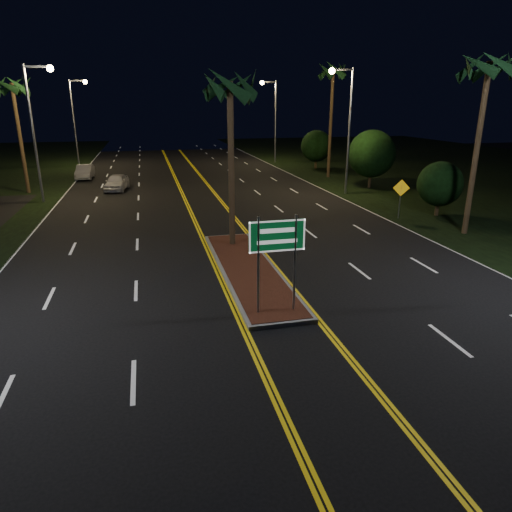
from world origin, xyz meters
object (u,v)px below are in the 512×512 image
object	(u,v)px
median_island	(248,270)
palm_median	(230,87)
streetlight_left_mid	(37,118)
streetlight_right_mid	(345,117)
highway_sign	(277,245)
streetlight_left_far	(77,113)
palm_right_near	(489,68)
shrub_far	(316,146)
palm_right_far	(333,73)
car_near	(117,181)
car_far	(85,171)
streetlight_right_far	(272,112)
shrub_mid	(372,154)
shrub_near	(440,184)
warning_sign	(401,194)
palm_left_far	(12,87)

from	to	relation	value
median_island	palm_median	bearing A→B (deg)	90.00
streetlight_left_mid	streetlight_right_mid	size ratio (longest dim) A/B	1.00
highway_sign	streetlight_left_mid	world-z (taller)	streetlight_left_mid
streetlight_left_far	palm_median	xyz separation A→B (m)	(10.61, -33.50, 1.62)
palm_median	highway_sign	bearing A→B (deg)	-90.00
palm_right_near	streetlight_left_far	bearing A→B (deg)	124.21
palm_median	shrub_far	xyz separation A→B (m)	(13.80, 25.50, -4.94)
streetlight_right_mid	palm_right_far	xyz separation A→B (m)	(2.19, 8.00, 3.49)
car_near	shrub_far	bearing A→B (deg)	32.60
shrub_far	car_far	size ratio (longest dim) A/B	0.90
streetlight_right_far	shrub_mid	bearing A→B (deg)	-79.34
shrub_far	car_far	xyz separation A→B (m)	(-23.09, -1.65, -1.61)
streetlight_left_far	shrub_mid	size ratio (longest dim) A/B	1.95
shrub_mid	car_far	distance (m)	25.57
car_far	shrub_near	bearing A→B (deg)	-40.37
palm_median	shrub_mid	world-z (taller)	palm_median
shrub_near	shrub_far	distance (m)	22.01
highway_sign	streetlight_right_far	xyz separation A→B (m)	(10.61, 39.20, 3.25)
streetlight_right_far	shrub_far	distance (m)	7.56
palm_median	palm_right_far	xyz separation A→B (m)	(12.80, 19.50, 1.87)
palm_right_far	car_far	bearing A→B (deg)	168.86
median_island	streetlight_right_mid	bearing A→B (deg)	54.72
streetlight_left_far	car_far	world-z (taller)	streetlight_left_far
car_far	warning_sign	bearing A→B (deg)	-44.22
shrub_far	car_far	distance (m)	23.21
shrub_near	streetlight_left_far	bearing A→B (deg)	128.79
streetlight_left_mid	palm_left_far	size ratio (longest dim) A/B	1.02
palm_median	shrub_near	bearing A→B (deg)	14.53
median_island	shrub_mid	xyz separation A→B (m)	(14.00, 17.00, 2.64)
streetlight_left_mid	streetlight_right_mid	bearing A→B (deg)	-5.38
streetlight_left_far	car_near	world-z (taller)	streetlight_left_far
streetlight_left_far	streetlight_left_mid	bearing A→B (deg)	-90.00
palm_left_far	palm_right_far	xyz separation A→B (m)	(25.60, 2.00, 1.40)
highway_sign	shrub_far	bearing A→B (deg)	67.43
palm_right_far	shrub_near	size ratio (longest dim) A/B	3.12
streetlight_left_mid	shrub_far	distance (m)	27.40
streetlight_left_mid	shrub_far	size ratio (longest dim) A/B	2.27
streetlight_left_mid	warning_sign	xyz separation A→B (m)	(21.41, -10.18, -4.14)
palm_right_far	streetlight_left_mid	bearing A→B (deg)	-165.63
shrub_mid	shrub_far	size ratio (longest dim) A/B	1.17
highway_sign	streetlight_right_mid	xyz separation A→B (m)	(10.61, 19.20, 3.25)
warning_sign	car_near	bearing A→B (deg)	157.99
streetlight_left_mid	shrub_near	bearing A→B (deg)	-22.52
streetlight_left_mid	streetlight_right_mid	world-z (taller)	same
median_island	palm_median	size ratio (longest dim) A/B	1.23
highway_sign	shrub_far	world-z (taller)	shrub_far
streetlight_left_far	car_near	distance (m)	17.71
median_island	shrub_mid	distance (m)	22.18
shrub_far	median_island	bearing A→B (deg)	-115.45
streetlight_right_mid	palm_median	world-z (taller)	streetlight_right_mid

